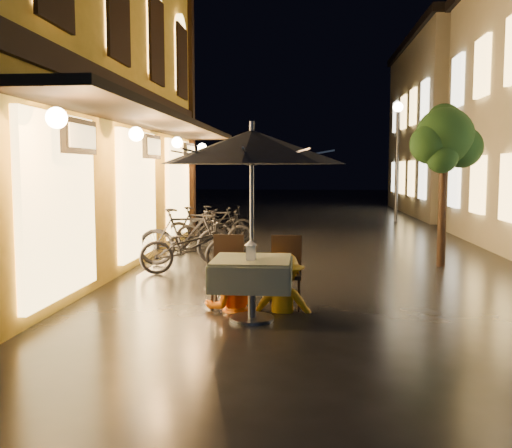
# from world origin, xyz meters

# --- Properties ---
(ground) EXTENTS (90.00, 90.00, 0.00)m
(ground) POSITION_xyz_m (0.00, 0.00, 0.00)
(ground) COLOR black
(ground) RESTS_ON ground
(west_building) EXTENTS (5.90, 11.40, 7.40)m
(west_building) POSITION_xyz_m (-5.72, 4.00, 3.71)
(west_building) COLOR gold
(west_building) RESTS_ON ground
(east_building_far) EXTENTS (7.30, 10.30, 7.30)m
(east_building_far) POSITION_xyz_m (7.49, 18.00, 3.66)
(east_building_far) COLOR #9D957B
(east_building_far) RESTS_ON ground
(street_tree) EXTENTS (1.43, 1.20, 3.15)m
(street_tree) POSITION_xyz_m (2.41, 4.51, 2.42)
(street_tree) COLOR black
(street_tree) RESTS_ON ground
(streetlamp_far) EXTENTS (0.36, 0.36, 4.23)m
(streetlamp_far) POSITION_xyz_m (3.00, 14.00, 2.92)
(streetlamp_far) COLOR #59595E
(streetlamp_far) RESTS_ON ground
(cafe_table) EXTENTS (0.99, 0.99, 0.78)m
(cafe_table) POSITION_xyz_m (-0.89, 0.25, 0.59)
(cafe_table) COLOR #59595E
(cafe_table) RESTS_ON ground
(patio_umbrella) EXTENTS (2.29, 2.29, 2.46)m
(patio_umbrella) POSITION_xyz_m (-0.89, 0.25, 2.15)
(patio_umbrella) COLOR #59595E
(patio_umbrella) RESTS_ON ground
(cafe_chair_left) EXTENTS (0.42, 0.42, 0.97)m
(cafe_chair_left) POSITION_xyz_m (-1.29, 0.99, 0.54)
(cafe_chair_left) COLOR black
(cafe_chair_left) RESTS_ON ground
(cafe_chair_right) EXTENTS (0.42, 0.42, 0.97)m
(cafe_chair_right) POSITION_xyz_m (-0.49, 0.99, 0.54)
(cafe_chair_right) COLOR black
(cafe_chair_right) RESTS_ON ground
(table_lantern) EXTENTS (0.16, 0.16, 0.25)m
(table_lantern) POSITION_xyz_m (-0.89, 0.13, 0.92)
(table_lantern) COLOR white
(table_lantern) RESTS_ON cafe_table
(person_orange) EXTENTS (0.83, 0.72, 1.48)m
(person_orange) POSITION_xyz_m (-1.22, 0.78, 0.74)
(person_orange) COLOR orange
(person_orange) RESTS_ON ground
(person_yellow) EXTENTS (1.00, 0.61, 1.51)m
(person_yellow) POSITION_xyz_m (-0.52, 0.76, 0.75)
(person_yellow) COLOR orange
(person_yellow) RESTS_ON ground
(bicycle_0) EXTENTS (1.89, 1.17, 0.94)m
(bicycle_0) POSITION_xyz_m (-2.32, 3.39, 0.47)
(bicycle_0) COLOR black
(bicycle_0) RESTS_ON ground
(bicycle_1) EXTENTS (1.93, 0.90, 1.12)m
(bicycle_1) POSITION_xyz_m (-2.57, 4.24, 0.56)
(bicycle_1) COLOR black
(bicycle_1) RESTS_ON ground
(bicycle_2) EXTENTS (1.82, 0.69, 0.94)m
(bicycle_2) POSITION_xyz_m (-2.30, 6.15, 0.47)
(bicycle_2) COLOR black
(bicycle_2) RESTS_ON ground
(bicycle_3) EXTENTS (1.73, 0.77, 1.01)m
(bicycle_3) POSITION_xyz_m (-2.68, 6.31, 0.50)
(bicycle_3) COLOR black
(bicycle_3) RESTS_ON ground
(bicycle_4) EXTENTS (1.77, 0.76, 0.91)m
(bicycle_4) POSITION_xyz_m (-2.42, 7.98, 0.45)
(bicycle_4) COLOR black
(bicycle_4) RESTS_ON ground
(bicycle_5) EXTENTS (1.57, 0.56, 0.92)m
(bicycle_5) POSITION_xyz_m (-2.54, 7.98, 0.46)
(bicycle_5) COLOR black
(bicycle_5) RESTS_ON ground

